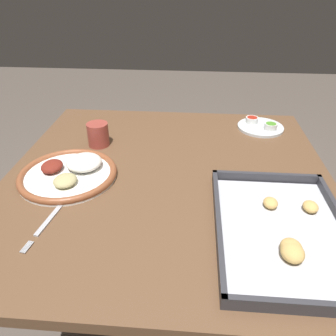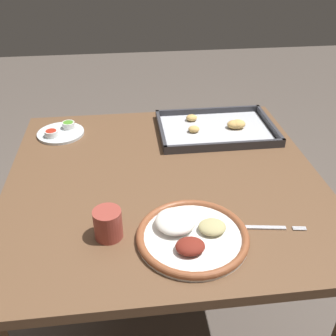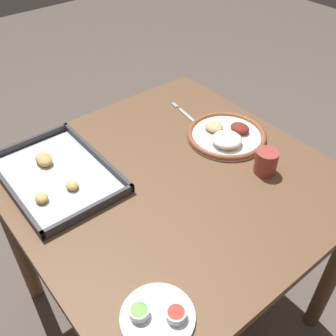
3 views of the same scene
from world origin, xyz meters
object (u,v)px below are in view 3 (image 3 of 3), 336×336
(dinner_plate, at_px, (226,135))
(fork, at_px, (188,116))
(drinking_cup, at_px, (266,162))
(saucer_plate, at_px, (158,316))
(baking_tray, at_px, (55,174))

(dinner_plate, xyz_separation_m, fork, (0.19, 0.02, -0.01))
(dinner_plate, relative_size, drinking_cup, 3.57)
(saucer_plate, distance_m, baking_tray, 0.59)
(fork, distance_m, baking_tray, 0.56)
(dinner_plate, distance_m, saucer_plate, 0.73)
(saucer_plate, xyz_separation_m, baking_tray, (0.58, -0.04, 0.00))
(fork, xyz_separation_m, baking_tray, (0.01, 0.56, 0.01))
(fork, distance_m, drinking_cup, 0.40)
(fork, bearing_deg, baking_tray, 97.79)
(dinner_plate, height_order, drinking_cup, drinking_cup)
(fork, height_order, drinking_cup, drinking_cup)
(fork, bearing_deg, drinking_cup, -174.20)
(drinking_cup, bearing_deg, dinner_plate, -9.42)
(baking_tray, height_order, drinking_cup, drinking_cup)
(fork, bearing_deg, saucer_plate, 142.52)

